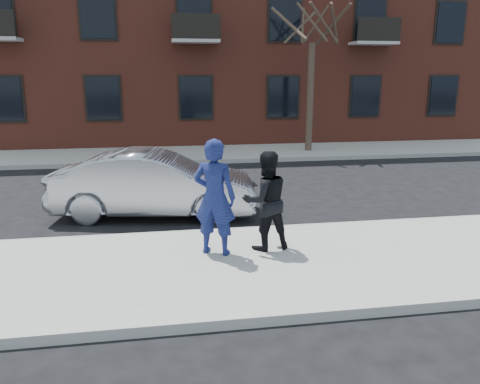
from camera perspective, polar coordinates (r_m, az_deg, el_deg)
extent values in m
plane|color=black|center=(8.00, 1.06, -8.95)|extent=(100.00, 100.00, 0.00)
cube|color=gray|center=(7.74, 1.40, -9.15)|extent=(50.00, 3.50, 0.15)
cube|color=#999691|center=(9.40, -0.66, -4.88)|extent=(50.00, 0.10, 0.15)
cube|color=gray|center=(18.78, -5.18, 4.65)|extent=(50.00, 3.50, 0.15)
cube|color=#999691|center=(17.02, -4.71, 3.68)|extent=(50.00, 0.10, 0.15)
cube|color=brown|center=(25.62, -1.95, 20.49)|extent=(24.00, 10.00, 12.00)
cube|color=black|center=(21.11, -26.77, 10.07)|extent=(1.30, 0.06, 1.70)
cube|color=black|center=(20.87, 5.28, 11.45)|extent=(1.30, 0.06, 1.70)
cube|color=black|center=(23.94, 23.51, 10.70)|extent=(1.30, 0.06, 1.70)
cube|color=black|center=(20.97, 5.49, 20.22)|extent=(1.30, 0.06, 1.70)
cube|color=black|center=(24.03, 24.29, 18.31)|extent=(1.30, 0.06, 1.70)
cylinder|color=#3B2C23|center=(19.17, 8.54, 11.28)|extent=(0.26, 0.26, 4.20)
imported|color=#999BA3|center=(10.71, -10.32, 0.97)|extent=(4.69, 2.21, 1.49)
imported|color=navy|center=(7.83, -3.11, -0.65)|extent=(0.85, 0.73, 1.98)
cube|color=black|center=(7.97, -3.00, 2.32)|extent=(0.12, 0.14, 0.08)
imported|color=black|center=(8.09, 3.16, -1.07)|extent=(0.94, 0.78, 1.73)
cube|color=black|center=(8.13, 1.73, 0.97)|extent=(0.11, 0.15, 0.06)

